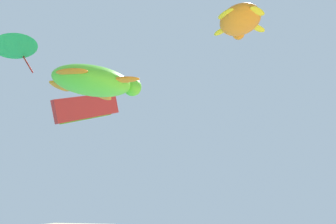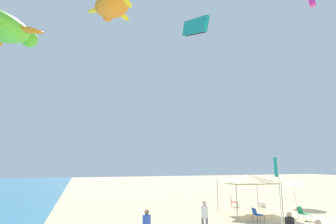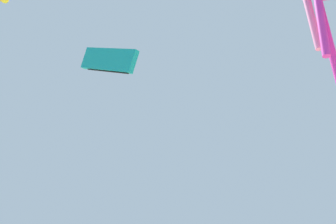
{
  "view_description": "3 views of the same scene",
  "coord_description": "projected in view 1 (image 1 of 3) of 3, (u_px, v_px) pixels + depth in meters",
  "views": [
    {
      "loc": [
        -13.75,
        12.04,
        4.91
      ],
      "look_at": [
        -0.71,
        15.46,
        8.69
      ],
      "focal_mm": 34.47,
      "sensor_mm": 36.0,
      "label": 1
    },
    {
      "loc": [
        -15.43,
        14.63,
        3.62
      ],
      "look_at": [
        -0.71,
        10.01,
        6.5
      ],
      "focal_mm": 29.32,
      "sensor_mm": 36.0,
      "label": 2
    },
    {
      "loc": [
        -9.67,
        18.25,
        6.14
      ],
      "look_at": [
        -0.71,
        8.58,
        10.56
      ],
      "focal_mm": 40.0,
      "sensor_mm": 36.0,
      "label": 3
    }
  ],
  "objects": [
    {
      "name": "kite_turtle_orange",
      "position": [
        240.0,
        21.0,
        29.13
      ],
      "size": [
        5.84,
        5.16,
        2.14
      ],
      "rotation": [
        0.0,
        0.0,
        0.1
      ],
      "color": "orange"
    },
    {
      "name": "kite_parafoil_red",
      "position": [
        88.0,
        108.0,
        22.81
      ],
      "size": [
        5.28,
        2.64,
        3.36
      ],
      "rotation": [
        0.0,
        0.0,
        2.71
      ],
      "color": "red"
    },
    {
      "name": "kite_turtle_lime",
      "position": [
        94.0,
        82.0,
        15.87
      ],
      "size": [
        5.0,
        5.01,
        1.77
      ],
      "rotation": [
        0.0,
        0.0,
        5.51
      ],
      "color": "#66D82D"
    },
    {
      "name": "kite_delta_green",
      "position": [
        15.0,
        43.0,
        24.33
      ],
      "size": [
        3.75,
        3.78,
        2.76
      ],
      "rotation": [
        0.0,
        0.0,
        2.96
      ],
      "color": "green"
    }
  ]
}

